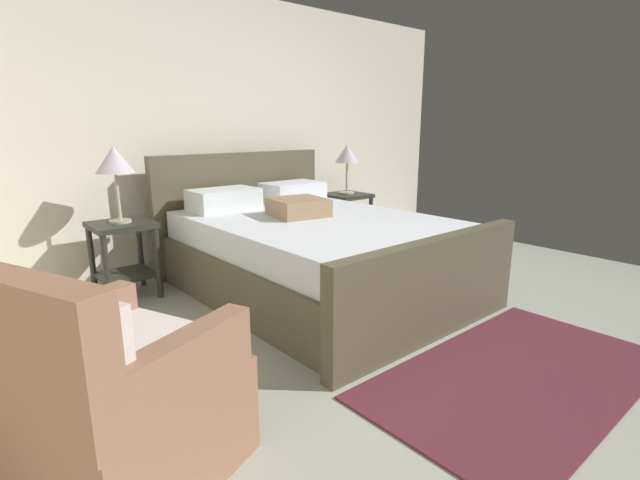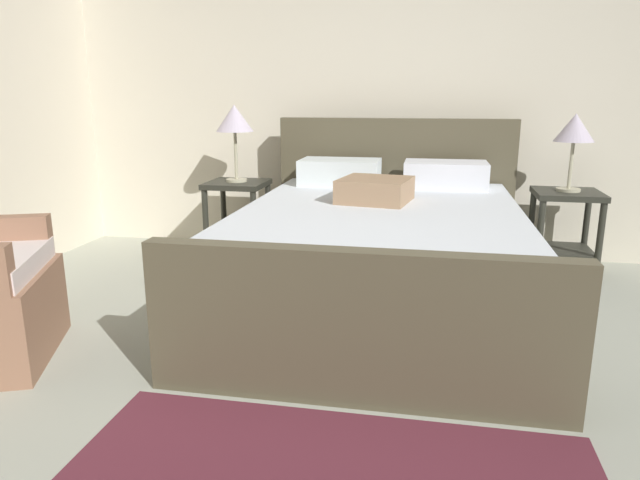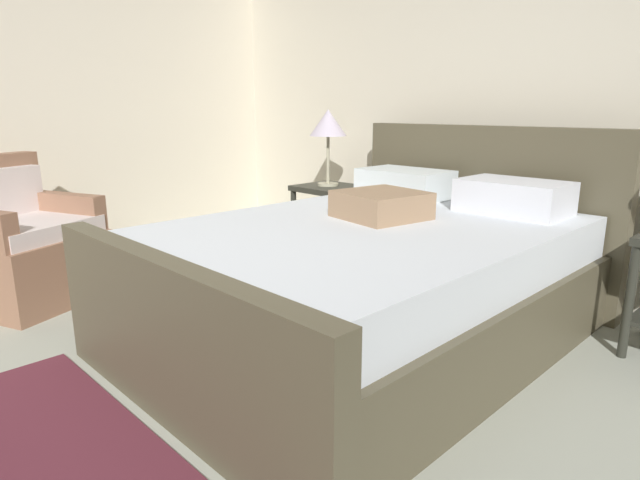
% 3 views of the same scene
% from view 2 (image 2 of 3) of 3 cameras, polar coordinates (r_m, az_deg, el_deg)
% --- Properties ---
extents(ground_plane, '(5.51, 5.45, 0.02)m').
position_cam_2_polar(ground_plane, '(2.22, 5.30, -20.11)').
color(ground_plane, '#A8AC9C').
extents(wall_back, '(5.63, 0.12, 2.52)m').
position_cam_2_polar(wall_back, '(4.61, 9.57, 14.28)').
color(wall_back, beige).
rests_on(wall_back, ground).
extents(bed, '(1.78, 2.35, 1.08)m').
position_cam_2_polar(bed, '(3.42, 6.15, -1.12)').
color(bed, brown).
rests_on(bed, ground).
extents(nightstand_right, '(0.44, 0.44, 0.60)m').
position_cam_2_polar(nightstand_right, '(4.34, 23.30, 1.94)').
color(nightstand_right, '#2B2B24').
rests_on(nightstand_right, ground).
extents(table_lamp_right, '(0.26, 0.26, 0.53)m').
position_cam_2_polar(table_lamp_right, '(4.26, 24.11, 9.97)').
color(table_lamp_right, '#B7B293').
rests_on(table_lamp_right, nightstand_right).
extents(nightstand_left, '(0.44, 0.44, 0.60)m').
position_cam_2_polar(nightstand_left, '(4.48, -8.24, 3.32)').
color(nightstand_left, '#2B2B24').
rests_on(nightstand_left, ground).
extents(table_lamp_left, '(0.28, 0.28, 0.58)m').
position_cam_2_polar(table_lamp_left, '(4.40, -8.54, 11.73)').
color(table_lamp_left, '#B7B293').
rests_on(table_lamp_left, nightstand_left).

